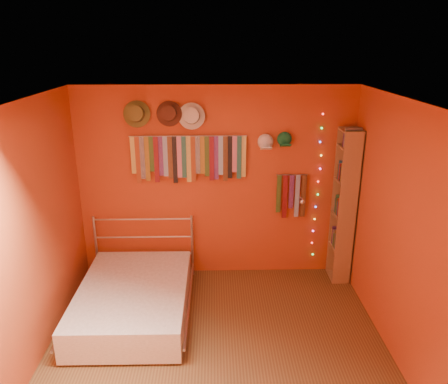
{
  "coord_description": "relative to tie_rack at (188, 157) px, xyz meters",
  "views": [
    {
      "loc": [
        -0.02,
        -3.57,
        2.99
      ],
      "look_at": [
        0.09,
        0.9,
        1.44
      ],
      "focal_mm": 35.0,
      "sensor_mm": 36.0,
      "label": 1
    }
  ],
  "objects": [
    {
      "name": "ground",
      "position": [
        0.34,
        -1.68,
        -1.63
      ],
      "size": [
        3.5,
        3.5,
        0.0
      ],
      "primitive_type": "plane",
      "color": "brown",
      "rests_on": "ground"
    },
    {
      "name": "fedora_brown",
      "position": [
        -0.22,
        -0.03,
        0.54
      ],
      "size": [
        0.31,
        0.17,
        0.3
      ],
      "rotation": [
        1.36,
        0.0,
        0.0
      ],
      "color": "#4F281C",
      "rests_on": "back_wall"
    },
    {
      "name": "cap_green",
      "position": [
        1.19,
        0.01,
        0.21
      ],
      "size": [
        0.18,
        0.23,
        0.18
      ],
      "color": "#176838",
      "rests_on": "back_wall"
    },
    {
      "name": "fedora_olive",
      "position": [
        -0.6,
        -0.04,
        0.54
      ],
      "size": [
        0.32,
        0.18,
        0.32
      ],
      "rotation": [
        1.36,
        0.0,
        0.0
      ],
      "color": "brown",
      "rests_on": "back_wall"
    },
    {
      "name": "bed",
      "position": [
        -0.61,
        -0.94,
        -1.43
      ],
      "size": [
        1.3,
        1.78,
        0.86
      ],
      "rotation": [
        0.0,
        0.0,
        -0.0
      ],
      "color": "#B4B3B8",
      "rests_on": "ground"
    },
    {
      "name": "tie_rack",
      "position": [
        0.0,
        0.0,
        0.0
      ],
      "size": [
        1.45,
        0.03,
        0.6
      ],
      "color": "#B4B3B8",
      "rests_on": "back_wall"
    },
    {
      "name": "right_wall",
      "position": [
        2.09,
        -1.68,
        -0.38
      ],
      "size": [
        0.02,
        3.5,
        2.5
      ],
      "primitive_type": "cube",
      "color": "#9A3B18",
      "rests_on": "ground"
    },
    {
      "name": "fairy_lights",
      "position": [
        1.64,
        0.03,
        -0.43
      ],
      "size": [
        0.06,
        0.02,
        1.92
      ],
      "color": "#FF3333",
      "rests_on": "back_wall"
    },
    {
      "name": "back_wall",
      "position": [
        0.34,
        0.07,
        -0.38
      ],
      "size": [
        3.5,
        0.02,
        2.5
      ],
      "primitive_type": "cube",
      "color": "#9A3B18",
      "rests_on": "ground"
    },
    {
      "name": "small_tie_rack",
      "position": [
        1.31,
        0.0,
        -0.5
      ],
      "size": [
        0.4,
        0.03,
        0.59
      ],
      "color": "#B4B3B8",
      "rests_on": "back_wall"
    },
    {
      "name": "left_wall",
      "position": [
        -1.41,
        -1.68,
        -0.38
      ],
      "size": [
        0.02,
        3.5,
        2.5
      ],
      "primitive_type": "cube",
      "color": "#9A3B18",
      "rests_on": "ground"
    },
    {
      "name": "ceiling",
      "position": [
        0.34,
        -1.68,
        0.87
      ],
      "size": [
        3.5,
        3.5,
        0.02
      ],
      "primitive_type": "cube",
      "color": "white",
      "rests_on": "back_wall"
    },
    {
      "name": "reading_lamp",
      "position": [
        1.41,
        -0.17,
        -0.54
      ],
      "size": [
        0.07,
        0.3,
        0.09
      ],
      "color": "#B4B3B8",
      "rests_on": "back_wall"
    },
    {
      "name": "fedora_white",
      "position": [
        0.05,
        -0.04,
        0.51
      ],
      "size": [
        0.32,
        0.18,
        0.32
      ],
      "rotation": [
        1.36,
        0.0,
        0.0
      ],
      "color": "silver",
      "rests_on": "back_wall"
    },
    {
      "name": "bookshelf",
      "position": [
        2.0,
        -0.15,
        -0.61
      ],
      "size": [
        0.25,
        0.34,
        2.0
      ],
      "color": "olive",
      "rests_on": "ground"
    },
    {
      "name": "cap_white",
      "position": [
        0.95,
        0.01,
        0.18
      ],
      "size": [
        0.19,
        0.24,
        0.19
      ],
      "color": "white",
      "rests_on": "back_wall"
    }
  ]
}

